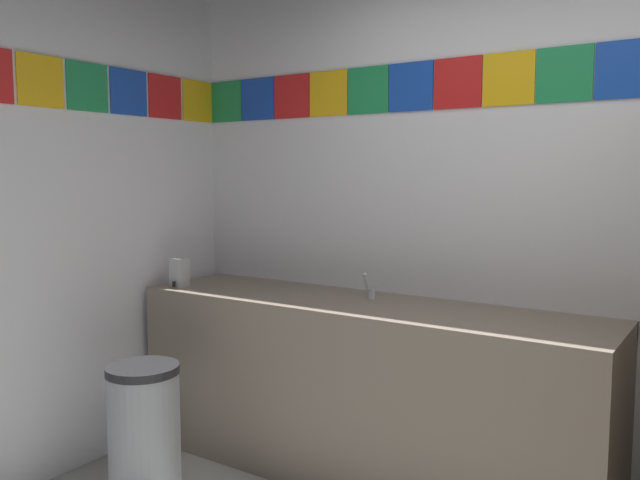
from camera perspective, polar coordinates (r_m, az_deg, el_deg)
The scene contains 5 objects.
wall_back at distance 3.14m, azimuth 22.60°, elevation 1.75°, with size 4.47×0.09×2.62m.
vanity_counter at distance 3.34m, azimuth 3.53°, elevation -12.83°, with size 2.41×0.61×0.89m.
faucet_center at distance 3.29m, azimuth 4.37°, elevation -4.28°, with size 0.04×0.10×0.14m.
soap_dispenser at distance 3.72m, azimuth -12.23°, elevation -2.80°, with size 0.09×0.09×0.16m.
trash_bin at distance 3.33m, azimuth -15.14°, elevation -15.62°, with size 0.34×0.34×0.62m.
Camera 1 is at (0.61, -1.48, 1.51)m, focal length 36.53 mm.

